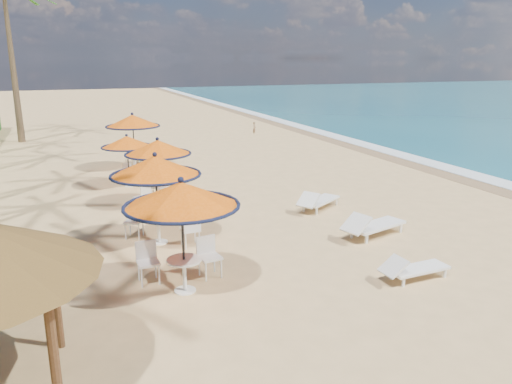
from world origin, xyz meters
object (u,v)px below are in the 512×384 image
at_px(station_1, 156,174).
at_px(station_2, 158,156).
at_px(station_3, 128,146).
at_px(station_4, 133,127).
at_px(station_0, 181,204).
at_px(lounger_far, 318,200).
at_px(lounger_near, 412,268).
at_px(lounger_mid, 372,225).

relative_size(station_1, station_2, 1.08).
xyz_separation_m(station_3, station_4, (0.73, 3.55, 0.29)).
height_order(station_0, lounger_far, station_0).
bearing_deg(lounger_far, lounger_near, -128.11).
relative_size(station_3, lounger_near, 1.21).
relative_size(lounger_mid, lounger_far, 1.13).
bearing_deg(lounger_near, station_2, 114.52).
bearing_deg(lounger_far, station_2, 119.80).
bearing_deg(lounger_near, lounger_mid, 71.81).
height_order(station_0, station_1, station_0).
height_order(station_0, lounger_near, station_0).
relative_size(station_3, station_4, 0.82).
bearing_deg(station_4, station_1, -94.40).
xyz_separation_m(station_3, lounger_far, (5.63, -5.79, -1.31)).
xyz_separation_m(station_2, lounger_near, (4.38, -8.46, -1.49)).
distance_m(station_1, lounger_near, 7.12).
height_order(station_3, lounger_mid, station_3).
bearing_deg(station_2, station_4, 89.48).
bearing_deg(lounger_near, lounger_far, 81.52).
bearing_deg(station_2, station_1, -101.12).
height_order(station_2, station_3, station_2).
distance_m(station_2, lounger_far, 5.78).
bearing_deg(lounger_far, station_4, 85.18).
relative_size(lounger_near, lounger_mid, 0.78).
xyz_separation_m(station_1, lounger_near, (5.13, -4.64, -1.70)).
height_order(station_0, station_2, station_0).
xyz_separation_m(station_0, station_4, (0.84, 13.77, -0.09)).
height_order(station_2, lounger_far, station_2).
relative_size(station_4, lounger_mid, 1.15).
bearing_deg(station_3, lounger_near, -66.55).
distance_m(station_4, lounger_near, 15.88).
bearing_deg(station_3, station_1, -90.66).
bearing_deg(station_2, station_0, -96.33).
xyz_separation_m(station_4, lounger_near, (4.32, -15.19, -1.64)).
bearing_deg(lounger_far, station_0, -174.80).
height_order(station_2, lounger_mid, station_2).
distance_m(station_1, lounger_mid, 6.39).
xyz_separation_m(lounger_near, lounger_mid, (0.78, 2.86, 0.07)).
height_order(station_1, lounger_near, station_1).
bearing_deg(station_3, station_0, -90.61).
distance_m(station_3, station_4, 3.64).
relative_size(station_1, lounger_near, 1.46).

